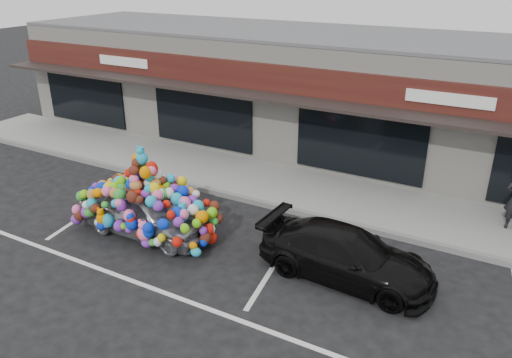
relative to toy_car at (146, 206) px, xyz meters
The scene contains 9 objects.
ground 1.19m from the toy_car, 25.19° to the left, with size 90.00×90.00×0.00m, color black.
shop_building 8.96m from the toy_car, 84.77° to the left, with size 24.00×7.20×4.31m.
sidewalk 4.51m from the toy_car, 79.55° to the left, with size 26.00×3.00×0.15m, color gray.
kerb 3.08m from the toy_car, 74.33° to the left, with size 26.00×0.18×0.16m, color slate.
parking_stripe_left 2.58m from the toy_car, 166.38° to the left, with size 0.12×4.40×0.01m, color silver.
parking_stripe_mid 3.74m from the toy_car, ahead, with size 0.12×4.40×0.01m, color silver.
lane_line 3.49m from the toy_car, 34.37° to the right, with size 14.00×0.12×0.01m, color silver.
toy_car is the anchor object (origin of this frame).
black_sedan 5.33m from the toy_car, ahead, with size 4.04×1.64×1.17m, color black.
Camera 1 is at (7.35, -9.24, 6.64)m, focal length 35.00 mm.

